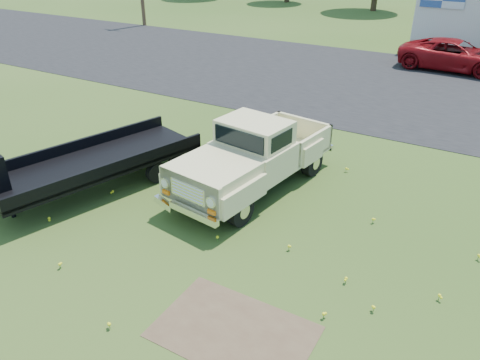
# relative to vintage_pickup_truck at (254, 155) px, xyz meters

# --- Properties ---
(ground) EXTENTS (140.00, 140.00, 0.00)m
(ground) POSITION_rel_vintage_pickup_truck_xyz_m (0.93, -2.25, -1.08)
(ground) COLOR #2E4C18
(ground) RESTS_ON ground
(asphalt_lot) EXTENTS (90.00, 14.00, 0.02)m
(asphalt_lot) POSITION_rel_vintage_pickup_truck_xyz_m (0.93, 12.75, -1.08)
(asphalt_lot) COLOR black
(asphalt_lot) RESTS_ON ground
(dirt_patch_a) EXTENTS (3.00, 2.00, 0.01)m
(dirt_patch_a) POSITION_rel_vintage_pickup_truck_xyz_m (2.43, -5.25, -1.08)
(dirt_patch_a) COLOR #4F3C2A
(dirt_patch_a) RESTS_ON ground
(dirt_patch_b) EXTENTS (2.20, 1.60, 0.01)m
(dirt_patch_b) POSITION_rel_vintage_pickup_truck_xyz_m (-1.07, 1.25, -1.08)
(dirt_patch_b) COLOR #4F3C2A
(dirt_patch_b) RESTS_ON ground
(vintage_pickup_truck) EXTENTS (3.15, 6.23, 2.16)m
(vintage_pickup_truck) POSITION_rel_vintage_pickup_truck_xyz_m (0.00, 0.00, 0.00)
(vintage_pickup_truck) COLOR beige
(vintage_pickup_truck) RESTS_ON ground
(flatbed_trailer) EXTENTS (4.11, 7.12, 1.84)m
(flatbed_trailer) POSITION_rel_vintage_pickup_truck_xyz_m (-4.12, -2.26, -0.16)
(flatbed_trailer) COLOR black
(flatbed_trailer) RESTS_ON ground
(red_pickup) EXTENTS (5.98, 2.97, 1.63)m
(red_pickup) POSITION_rel_vintage_pickup_truck_xyz_m (3.05, 17.48, -0.27)
(red_pickup) COLOR maroon
(red_pickup) RESTS_ON ground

